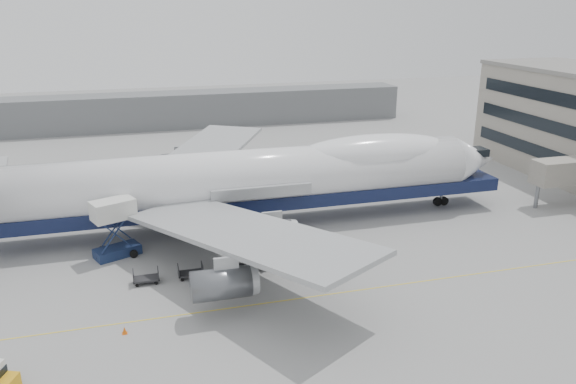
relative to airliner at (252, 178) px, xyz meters
name	(u,v)px	position (x,y,z in m)	size (l,w,h in m)	color
ground	(272,270)	(-0.64, -12.00, -5.62)	(260.00, 260.00, 0.00)	gray
apron_line	(289,300)	(-0.64, -18.00, -5.62)	(60.00, 0.15, 0.01)	gold
hangar	(141,111)	(-10.64, 58.00, -2.12)	(110.00, 8.00, 7.00)	slate
airliner	(252,178)	(0.00, 0.00, 0.00)	(67.00, 55.30, 19.98)	white
catering_truck	(115,224)	(-15.00, -4.68, -2.20)	(4.90, 4.16, 5.97)	navy
traffic_cone	(124,330)	(-14.35, -19.60, -5.34)	(0.41, 0.41, 0.60)	#DC580B
dolly_0	(146,278)	(-12.41, -11.50, -5.09)	(2.30, 1.35, 1.30)	#2D2D30
dolly_1	(191,272)	(-8.37, -11.50, -5.09)	(2.30, 1.35, 1.30)	#2D2D30
dolly_2	(233,267)	(-4.34, -11.50, -5.09)	(2.30, 1.35, 1.30)	#2D2D30
dolly_3	(275,262)	(-0.30, -11.50, -5.09)	(2.30, 1.35, 1.30)	#2D2D30
dolly_4	(314,257)	(3.73, -11.50, -5.09)	(2.30, 1.35, 1.30)	#2D2D30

